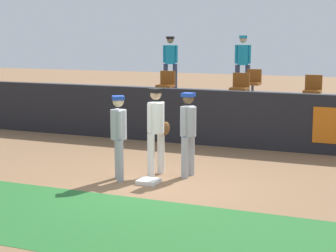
% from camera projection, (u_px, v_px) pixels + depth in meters
% --- Properties ---
extents(ground_plane, '(60.00, 60.00, 0.00)m').
position_uv_depth(ground_plane, '(158.00, 184.00, 10.98)').
color(ground_plane, '#846042').
extents(grass_foreground_strip, '(18.00, 2.80, 0.01)m').
position_uv_depth(grass_foreground_strip, '(97.00, 221.00, 8.81)').
color(grass_foreground_strip, '#26662B').
rests_on(grass_foreground_strip, ground_plane).
extents(first_base, '(0.40, 0.40, 0.08)m').
position_uv_depth(first_base, '(149.00, 181.00, 11.05)').
color(first_base, white).
rests_on(first_base, ground_plane).
extents(player_fielder_home, '(0.45, 0.53, 1.82)m').
position_uv_depth(player_fielder_home, '(156.00, 125.00, 11.57)').
color(player_fielder_home, white).
rests_on(player_fielder_home, ground_plane).
extents(player_runner_visitor, '(0.36, 0.49, 1.74)m').
position_uv_depth(player_runner_visitor, '(188.00, 129.00, 11.43)').
color(player_runner_visitor, '#9EA3AD').
rests_on(player_runner_visitor, ground_plane).
extents(player_coach_visitor, '(0.45, 0.45, 1.71)m').
position_uv_depth(player_coach_visitor, '(119.00, 132.00, 11.16)').
color(player_coach_visitor, '#9EA3AD').
rests_on(player_coach_visitor, ground_plane).
extents(field_wall, '(18.00, 0.26, 1.47)m').
position_uv_depth(field_wall, '(222.00, 118.00, 14.65)').
color(field_wall, black).
rests_on(field_wall, ground_plane).
extents(bleacher_platform, '(18.00, 4.80, 0.99)m').
position_uv_depth(bleacher_platform, '(246.00, 114.00, 17.04)').
color(bleacher_platform, '#59595E').
rests_on(bleacher_platform, ground_plane).
extents(seat_front_left, '(0.47, 0.44, 0.84)m').
position_uv_depth(seat_front_left, '(166.00, 83.00, 16.67)').
color(seat_front_left, '#4C4C51').
rests_on(seat_front_left, bleacher_platform).
extents(seat_back_center, '(0.46, 0.44, 0.84)m').
position_uv_depth(seat_back_center, '(253.00, 81.00, 17.48)').
color(seat_back_center, '#4C4C51').
rests_on(seat_back_center, bleacher_platform).
extents(seat_front_right, '(0.45, 0.44, 0.84)m').
position_uv_depth(seat_front_right, '(313.00, 89.00, 15.05)').
color(seat_front_right, '#4C4C51').
rests_on(seat_front_right, bleacher_platform).
extents(seat_front_center, '(0.48, 0.44, 0.84)m').
position_uv_depth(seat_front_center, '(240.00, 86.00, 15.81)').
color(seat_front_center, '#4C4C51').
rests_on(seat_front_center, bleacher_platform).
extents(spectator_hooded, '(0.52, 0.43, 1.88)m').
position_uv_depth(spectator_hooded, '(243.00, 60.00, 18.34)').
color(spectator_hooded, '#33384C').
rests_on(spectator_hooded, bleacher_platform).
extents(spectator_capped, '(0.51, 0.42, 1.85)m').
position_uv_depth(spectator_capped, '(170.00, 59.00, 19.27)').
color(spectator_capped, '#33384C').
rests_on(spectator_capped, bleacher_platform).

